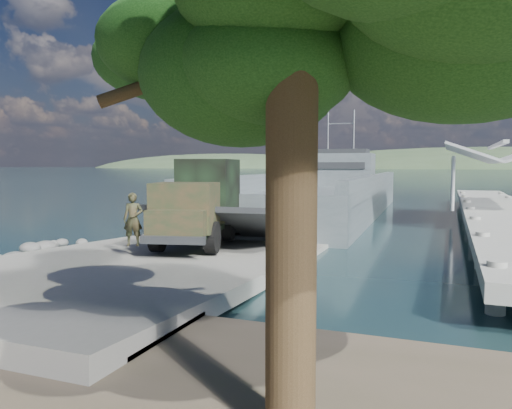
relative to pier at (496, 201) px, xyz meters
name	(u,v)px	position (x,y,z in m)	size (l,w,h in m)	color
ground	(160,267)	(-13.00, -18.77, -1.60)	(1400.00, 1400.00, 0.00)	#18323A
boat_ramp	(145,265)	(-13.00, -19.77, -1.35)	(10.00, 18.00, 0.50)	gray
shoreline_rocks	(43,254)	(-19.20, -18.27, -1.60)	(3.20, 5.60, 0.90)	#52524F
distant_headlands	(490,169)	(37.00, 541.23, -1.60)	(1000.00, 240.00, 48.00)	#3B5334
pier	(496,201)	(0.00, 0.00, 0.00)	(6.40, 44.00, 6.10)	#A3A399
landing_craft	(317,203)	(-12.50, 3.45, -0.69)	(10.80, 37.84, 11.14)	#4A5458
military_truck	(202,201)	(-12.89, -15.44, 0.71)	(4.09, 8.16, 3.63)	black
soldier	(133,230)	(-13.66, -19.48, -0.12)	(0.72, 0.47, 1.97)	#1E331C
overhang_tree	(264,8)	(-5.18, -28.48, 4.35)	(8.18, 7.54, 7.43)	#332614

